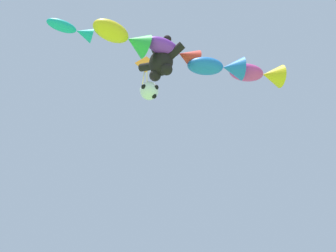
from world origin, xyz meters
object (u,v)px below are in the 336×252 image
object	(u,v)px
soccer_ball_kite	(149,91)
diamond_kite	(146,68)
teddy_bear_kite	(161,58)
fish_kite_goldfin	(124,37)
fish_kite_violet	(176,52)
fish_kite_cobalt	(219,67)
fish_kite_teal	(73,30)
fish_kite_magenta	(259,74)

from	to	relation	value
soccer_ball_kite	diamond_kite	size ratio (longest dim) A/B	0.28
teddy_bear_kite	soccer_ball_kite	xyz separation A→B (m)	(-0.55, 0.00, -1.61)
fish_kite_goldfin	soccer_ball_kite	bearing A→B (deg)	90.66
teddy_bear_kite	fish_kite_goldfin	xyz separation A→B (m)	(-0.53, -1.71, -0.09)
soccer_ball_kite	fish_kite_violet	world-z (taller)	fish_kite_violet
fish_kite_violet	diamond_kite	distance (m)	3.06
fish_kite_cobalt	fish_kite_goldfin	xyz separation A→B (m)	(-2.37, -3.30, 0.21)
fish_kite_cobalt	fish_kite_goldfin	distance (m)	4.07
soccer_ball_kite	fish_kite_goldfin	distance (m)	2.29
teddy_bear_kite	fish_kite_goldfin	distance (m)	1.79
fish_kite_violet	teddy_bear_kite	bearing A→B (deg)	-167.45
soccer_ball_kite	diamond_kite	xyz separation A→B (m)	(-1.25, 1.16, 3.22)
fish_kite_cobalt	fish_kite_teal	distance (m)	5.97
fish_kite_violet	fish_kite_goldfin	xyz separation A→B (m)	(-1.16, -1.85, -0.15)
fish_kite_violet	fish_kite_goldfin	world-z (taller)	fish_kite_violet
fish_kite_violet	fish_kite_goldfin	size ratio (longest dim) A/B	1.00
fish_kite_cobalt	fish_kite_teal	bearing A→B (deg)	-127.76
teddy_bear_kite	fish_kite_magenta	world-z (taller)	teddy_bear_kite
fish_kite_violet	fish_kite_goldfin	bearing A→B (deg)	-122.19
fish_kite_violet	fish_kite_magenta	bearing A→B (deg)	51.70
diamond_kite	fish_kite_goldfin	bearing A→B (deg)	-66.10
teddy_bear_kite	fish_kite_violet	bearing A→B (deg)	12.55
teddy_bear_kite	soccer_ball_kite	bearing A→B (deg)	179.60
teddy_bear_kite	fish_kite_violet	world-z (taller)	teddy_bear_kite
soccer_ball_kite	fish_kite_teal	xyz separation A→B (m)	(-1.27, -3.13, 1.40)
soccer_ball_kite	fish_kite_goldfin	xyz separation A→B (m)	(0.02, -1.71, 1.52)
teddy_bear_kite	fish_kite_cobalt	bearing A→B (deg)	40.90
teddy_bear_kite	fish_kite_magenta	xyz separation A→B (m)	(3.01, 3.14, -0.08)
fish_kite_teal	diamond_kite	size ratio (longest dim) A/B	0.60
soccer_ball_kite	fish_kite_magenta	world-z (taller)	fish_kite_magenta
teddy_bear_kite	fish_kite_teal	xyz separation A→B (m)	(-1.82, -3.12, -0.21)
fish_kite_violet	diamond_kite	bearing A→B (deg)	157.24
fish_kite_teal	soccer_ball_kite	bearing A→B (deg)	67.91
fish_kite_magenta	diamond_kite	size ratio (longest dim) A/B	0.82
fish_kite_teal	fish_kite_goldfin	bearing A→B (deg)	47.73
fish_kite_magenta	fish_kite_violet	distance (m)	3.83
fish_kite_cobalt	diamond_kite	world-z (taller)	diamond_kite
soccer_ball_kite	fish_kite_cobalt	world-z (taller)	fish_kite_cobalt
fish_kite_cobalt	fish_kite_violet	xyz separation A→B (m)	(-1.20, -1.45, 0.36)
fish_kite_magenta	diamond_kite	world-z (taller)	diamond_kite
teddy_bear_kite	fish_kite_teal	size ratio (longest dim) A/B	1.34
soccer_ball_kite	fish_kite_violet	size ratio (longest dim) A/B	0.34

